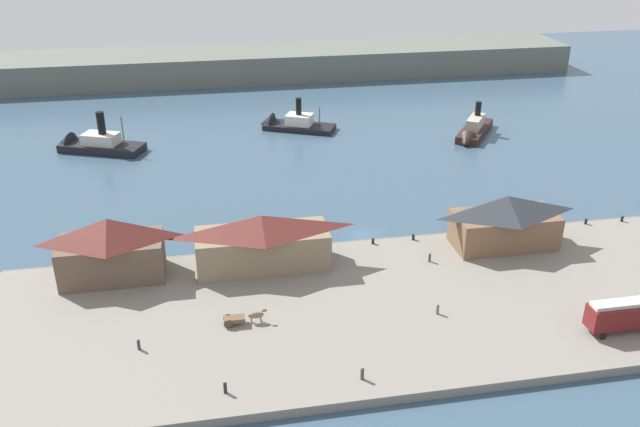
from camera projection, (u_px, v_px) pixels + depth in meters
name	position (u px, v px, depth m)	size (l,w,h in m)	color
ground_plane	(364.00, 236.00, 110.31)	(320.00, 320.00, 0.00)	#385166
quay_promenade	(403.00, 305.00, 90.50)	(110.00, 36.00, 1.20)	gray
seawall_edge	(369.00, 243.00, 106.89)	(110.00, 0.80, 1.00)	#666159
ferry_shed_customs_shed	(111.00, 248.00, 94.11)	(14.57, 7.72, 9.19)	brown
ferry_shed_west_terminal	(262.00, 241.00, 97.16)	(19.50, 7.61, 8.19)	#847056
ferry_shed_central_terminal	(505.00, 221.00, 103.02)	(15.93, 7.72, 8.31)	brown
street_tram	(625.00, 314.00, 83.16)	(9.43, 2.79, 4.33)	maroon
horse_cart	(243.00, 317.00, 85.20)	(5.58, 1.47, 1.87)	brown
pedestrian_near_cart	(139.00, 345.00, 80.44)	(0.38, 0.38, 1.55)	#33384C
pedestrian_standing_center	(362.00, 374.00, 75.47)	(0.42, 0.42, 1.70)	#4C3D33
pedestrian_at_waters_edge	(438.00, 309.00, 87.30)	(0.38, 0.38, 1.54)	#6B5B4C
pedestrian_near_west_shed	(225.00, 387.00, 73.40)	(0.40, 0.40, 1.60)	#232328
pedestrian_by_tram	(430.00, 257.00, 99.78)	(0.37, 0.37, 1.51)	#4C3D33
mooring_post_center_west	(586.00, 221.00, 111.28)	(0.44, 0.44, 0.90)	black
mooring_post_center_east	(413.00, 237.00, 106.20)	(0.44, 0.44, 0.90)	black
mooring_post_west	(373.00, 241.00, 104.96)	(0.44, 0.44, 0.90)	black
mooring_post_east	(622.00, 219.00, 112.15)	(0.44, 0.44, 0.90)	black
ferry_approaching_east	(473.00, 131.00, 154.45)	(14.61, 18.12, 8.85)	black
ferry_moored_west	(92.00, 144.00, 146.27)	(20.48, 13.12, 10.97)	black
ferry_near_quay	(289.00, 124.00, 160.18)	(18.87, 13.20, 9.95)	black
far_headland	(279.00, 62.00, 206.32)	(180.00, 24.00, 8.00)	#60665B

